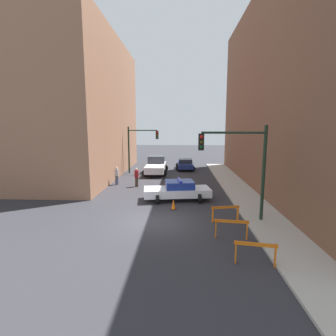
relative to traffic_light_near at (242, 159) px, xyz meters
name	(u,v)px	position (x,y,z in m)	size (l,w,h in m)	color
ground_plane	(155,222)	(-4.73, -0.34, -3.53)	(120.00, 120.00, 0.00)	#2D2D33
sidewalk_right	(268,223)	(1.47, -0.34, -3.47)	(2.40, 44.00, 0.12)	#B2ADA3
building_corner_left	(55,108)	(-16.73, 13.66, 3.60)	(14.00, 20.00, 14.26)	#93664C
building_right	(334,91)	(8.67, 7.66, 4.49)	(12.00, 28.00, 16.04)	brown
traffic_light_near	(242,159)	(0.00, 0.00, 0.00)	(3.64, 0.35, 5.20)	black
traffic_light_far	(138,143)	(-8.03, 14.90, -0.13)	(3.44, 0.35, 5.20)	black
police_car	(178,190)	(-3.52, 4.09, -2.81)	(4.90, 2.75, 1.52)	white
white_truck	(156,166)	(-6.06, 14.62, -2.62)	(2.68, 5.42, 1.90)	silver
parked_car_near	(185,164)	(-2.74, 17.62, -2.86)	(2.36, 4.35, 1.31)	navy
pedestrian_crossing	(137,177)	(-7.16, 8.14, -2.67)	(0.44, 0.44, 1.66)	#382D23
pedestrian_corner	(117,175)	(-9.09, 8.83, -2.67)	(0.38, 0.38, 1.66)	#474C66
barrier_front	(255,250)	(-0.47, -4.70, -2.91)	(1.59, 0.41, 0.90)	orange
barrier_mid	(231,226)	(-0.92, -2.31, -2.91)	(1.60, 0.33, 0.90)	orange
barrier_back	(225,211)	(-0.83, -0.12, -2.91)	(1.58, 0.43, 0.90)	orange
traffic_cone	(173,205)	(-3.76, 1.93, -3.21)	(0.36, 0.36, 0.66)	black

